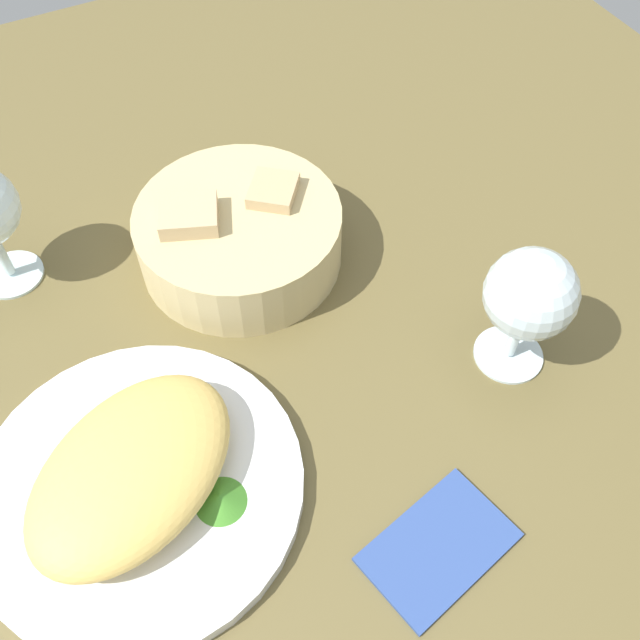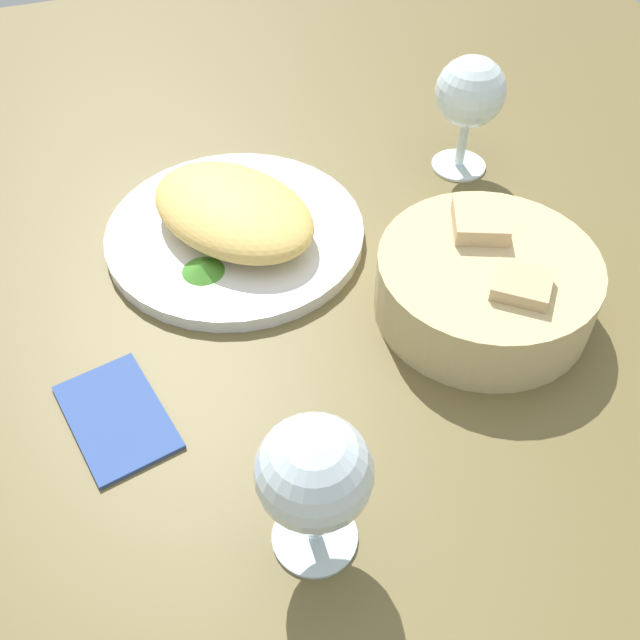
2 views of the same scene
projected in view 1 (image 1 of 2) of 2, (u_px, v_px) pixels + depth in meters
ground_plane at (235, 447)px, 59.46cm from camera, size 140.00×140.00×2.00cm
plate at (139, 486)px, 55.59cm from camera, size 25.51×25.51×1.40cm
omelette at (131, 471)px, 53.29cm from camera, size 21.74×19.57×4.34cm
lettuce_garnish at (220, 499)px, 53.68cm from camera, size 4.01×4.01×1.13cm
bread_basket at (239, 235)px, 67.97cm from camera, size 19.32×19.32×7.65cm
wine_glass_near at (530, 298)px, 57.03cm from camera, size 7.56×7.56×12.49cm
folded_napkin at (439, 546)px, 53.13cm from camera, size 12.30×9.30×0.80cm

